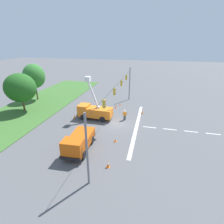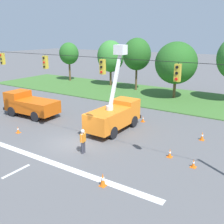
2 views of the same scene
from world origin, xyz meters
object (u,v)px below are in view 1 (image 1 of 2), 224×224
at_px(utility_truck_support_near, 79,142).
at_px(traffic_cone_lane_edge_a, 108,164).
at_px(tree_east, 20,88).
at_px(traffic_cone_far_right, 120,104).
at_px(traffic_cone_foreground_right, 95,100).
at_px(utility_truck_bucket_lift, 94,111).
at_px(traffic_cone_mid_right, 116,106).
at_px(tree_far_east, 34,76).
at_px(traffic_cone_foreground_left, 75,116).
at_px(road_worker, 125,114).
at_px(traffic_cone_near_bucket, 97,103).
at_px(traffic_cone_mid_left, 79,113).
at_px(traffic_cone_far_left, 142,111).
at_px(traffic_cone_lane_edge_b, 115,140).

bearing_deg(utility_truck_support_near, traffic_cone_lane_edge_a, -117.27).
height_order(tree_east, traffic_cone_far_right, tree_east).
bearing_deg(tree_east, traffic_cone_foreground_right, -51.32).
bearing_deg(utility_truck_bucket_lift, traffic_cone_mid_right, -22.14).
distance_m(tree_far_east, traffic_cone_lane_edge_a, 28.65).
relative_size(tree_east, traffic_cone_foreground_left, 10.95).
bearing_deg(road_worker, traffic_cone_far_right, 16.86).
bearing_deg(traffic_cone_far_right, utility_truck_support_near, 174.15).
xyz_separation_m(utility_truck_support_near, traffic_cone_foreground_left, (8.84, 4.67, -0.89)).
bearing_deg(road_worker, traffic_cone_near_bucket, 47.38).
bearing_deg(traffic_cone_mid_left, road_worker, -92.98).
bearing_deg(traffic_cone_far_left, utility_truck_bucket_lift, 118.37).
bearing_deg(road_worker, traffic_cone_far_left, -37.05).
xyz_separation_m(traffic_cone_near_bucket, traffic_cone_far_right, (0.73, -4.77, -0.08)).
relative_size(traffic_cone_near_bucket, traffic_cone_lane_edge_a, 0.92).
relative_size(traffic_cone_foreground_right, traffic_cone_mid_right, 1.04).
distance_m(traffic_cone_mid_left, traffic_cone_far_left, 11.53).
height_order(tree_far_east, utility_truck_bucket_lift, tree_far_east).
distance_m(traffic_cone_foreground_right, traffic_cone_far_right, 6.03).
relative_size(tree_east, tree_far_east, 0.90).
bearing_deg(tree_far_east, traffic_cone_lane_edge_a, -130.82).
bearing_deg(tree_east, traffic_cone_foreground_left, -94.05).
bearing_deg(utility_truck_bucket_lift, traffic_cone_foreground_left, 99.28).
bearing_deg(road_worker, utility_truck_support_near, 158.76).
bearing_deg(traffic_cone_foreground_left, traffic_cone_lane_edge_a, -141.09).
bearing_deg(tree_far_east, traffic_cone_far_right, -87.22).
xyz_separation_m(tree_east, traffic_cone_lane_edge_a, (-11.77, -19.51, -4.16)).
bearing_deg(traffic_cone_lane_edge_b, road_worker, -0.27).
height_order(traffic_cone_foreground_right, traffic_cone_near_bucket, traffic_cone_near_bucket).
xyz_separation_m(tree_far_east, traffic_cone_far_left, (-2.64, -23.73, -4.96)).
distance_m(traffic_cone_mid_right, traffic_cone_far_left, 5.66).
xyz_separation_m(utility_truck_support_near, traffic_cone_foreground_right, (18.55, 4.11, -0.89)).
bearing_deg(traffic_cone_lane_edge_a, utility_truck_bucket_lift, 25.16).
xyz_separation_m(road_worker, traffic_cone_foreground_right, (8.47, 8.02, -0.69)).
bearing_deg(traffic_cone_foreground_right, traffic_cone_mid_right, -120.41).
bearing_deg(utility_truck_support_near, tree_east, 57.90).
relative_size(tree_far_east, traffic_cone_mid_left, 13.32).
distance_m(tree_far_east, road_worker, 22.37).
bearing_deg(traffic_cone_foreground_left, tree_far_east, 59.20).
relative_size(traffic_cone_foreground_left, traffic_cone_mid_right, 1.05).
bearing_deg(utility_truck_bucket_lift, utility_truck_support_near, -172.60).
bearing_deg(traffic_cone_near_bucket, traffic_cone_far_right, -81.28).
distance_m(traffic_cone_foreground_left, traffic_cone_near_bucket, 7.79).
bearing_deg(traffic_cone_lane_edge_a, traffic_cone_foreground_left, 38.91).
distance_m(utility_truck_bucket_lift, traffic_cone_far_left, 8.95).
relative_size(traffic_cone_mid_left, traffic_cone_far_right, 1.03).
height_order(traffic_cone_foreground_right, traffic_cone_lane_edge_a, traffic_cone_lane_edge_a).
distance_m(utility_truck_bucket_lift, traffic_cone_foreground_left, 3.68).
bearing_deg(traffic_cone_foreground_right, traffic_cone_lane_edge_a, -158.11).
distance_m(tree_far_east, traffic_cone_lane_edge_b, 25.39).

